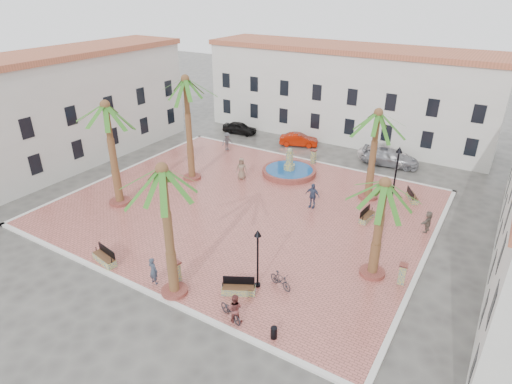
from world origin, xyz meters
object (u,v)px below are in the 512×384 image
(litter_bin, at_px, (274,333))
(pedestrian_fountain_b, at_px, (312,196))
(bench_e, at_px, (367,217))
(cyclist_b, at_px, (235,308))
(fountain, at_px, (289,171))
(bench_s, at_px, (105,258))
(bicycle_a, at_px, (231,311))
(lamppost_s, at_px, (258,249))
(car_white, at_px, (386,155))
(bollard_n, at_px, (314,156))
(car_red, at_px, (299,140))
(car_silver, at_px, (390,158))
(palm_nw, at_px, (186,90))
(pedestrian_east, at_px, (428,222))
(cyclist_a, at_px, (153,271))
(bicycle_b, at_px, (281,280))
(palm_ne, at_px, (377,123))
(palm_sw, at_px, (107,117))
(bollard_e, at_px, (402,274))
(bollard_se, at_px, (176,273))
(bench_se, at_px, (239,289))
(car_black, at_px, (240,128))
(pedestrian_north, at_px, (227,141))
(palm_e, at_px, (383,196))
(palm_s, at_px, (163,184))
(lamppost_e, at_px, (397,165))
(pedestrian_fountain_a, at_px, (242,169))
(bench_ne, at_px, (412,197))

(litter_bin, distance_m, pedestrian_fountain_b, 13.50)
(bench_e, xyz_separation_m, cyclist_b, (-2.31, -13.21, 0.55))
(fountain, relative_size, bench_s, 2.42)
(litter_bin, xyz_separation_m, bicycle_a, (-2.47, 0.01, 0.14))
(lamppost_s, xyz_separation_m, car_white, (0.65, 22.05, -1.90))
(bollard_n, distance_m, car_red, 5.28)
(car_red, bearing_deg, car_silver, -112.32)
(bench_s, height_order, bicycle_a, bench_s)
(bicycle_a, bearing_deg, bench_e, 11.08)
(palm_nw, distance_m, pedestrian_east, 20.24)
(lamppost_s, bearing_deg, cyclist_a, -151.19)
(litter_bin, xyz_separation_m, bicycle_b, (-1.53, 3.45, 0.16))
(palm_nw, xyz_separation_m, bench_e, (15.08, 0.87, -7.31))
(car_white, bearing_deg, fountain, 145.86)
(palm_ne, bearing_deg, bench_s, -122.56)
(palm_sw, bearing_deg, fountain, 53.96)
(palm_sw, xyz_separation_m, bollard_e, (20.77, 1.42, -6.06))
(bollard_se, bearing_deg, bench_se, 18.27)
(bench_e, relative_size, car_black, 0.45)
(cyclist_a, height_order, pedestrian_north, pedestrian_north)
(lamppost_s, xyz_separation_m, bollard_e, (6.70, 4.39, -1.78))
(palm_e, distance_m, lamppost_s, 7.18)
(palm_sw, xyz_separation_m, pedestrian_east, (20.77, 7.90, -5.96))
(bicycle_a, bearing_deg, palm_s, 111.46)
(palm_nw, xyz_separation_m, bench_s, (3.36, -12.32, -7.28))
(palm_ne, xyz_separation_m, car_red, (-10.03, 8.08, -5.49))
(lamppost_e, relative_size, pedestrian_fountain_b, 2.31)
(pedestrian_fountain_a, bearing_deg, palm_e, -51.64)
(bicycle_b, bearing_deg, palm_ne, 15.62)
(palm_nw, distance_m, pedestrian_fountain_b, 12.80)
(bollard_n, bearing_deg, palm_nw, -131.35)
(bollard_se, bearing_deg, bicycle_a, -9.37)
(bench_s, xyz_separation_m, lamppost_e, (12.44, 16.90, 2.75))
(palm_s, distance_m, pedestrian_east, 18.04)
(fountain, xyz_separation_m, pedestrian_fountain_b, (4.29, -4.56, 0.64))
(palm_sw, bearing_deg, palm_s, -28.85)
(bollard_se, bearing_deg, car_white, 79.27)
(pedestrian_fountain_a, distance_m, car_silver, 14.05)
(car_black, relative_size, car_white, 0.76)
(palm_ne, bearing_deg, palm_sw, -145.58)
(palm_ne, relative_size, bench_s, 3.68)
(palm_sw, relative_size, palm_e, 1.30)
(bench_se, xyz_separation_m, bollard_se, (-3.39, -1.12, 0.49))
(cyclist_b, height_order, car_white, cyclist_b)
(bench_ne, relative_size, pedestrian_east, 1.13)
(fountain, relative_size, cyclist_b, 2.91)
(palm_s, distance_m, bench_e, 15.84)
(bollard_n, relative_size, cyclist_a, 0.80)
(bicycle_a, height_order, pedestrian_fountain_b, pedestrian_fountain_b)
(fountain, distance_m, bench_se, 16.44)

